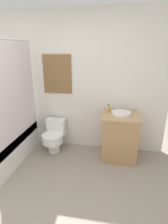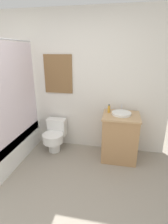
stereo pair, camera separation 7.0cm
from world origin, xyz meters
name	(u,v)px [view 1 (the left image)]	position (x,y,z in m)	size (l,w,h in m)	color
wall_back	(70,83)	(0.00, 1.90, 1.25)	(3.51, 0.07, 2.50)	silver
shower_area	(7,144)	(-0.96, 1.16, 0.31)	(0.57, 1.41, 1.98)	white
toilet	(54,135)	(-0.26, 1.60, 0.31)	(0.39, 0.51, 0.59)	white
vanity	(119,136)	(0.95, 1.58, 0.41)	(0.61, 0.56, 0.81)	#AD7F51
sink	(121,113)	(0.95, 1.60, 0.83)	(0.32, 0.36, 0.13)	white
soap_bottle	(109,109)	(0.73, 1.66, 0.87)	(0.04, 0.04, 0.15)	gold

